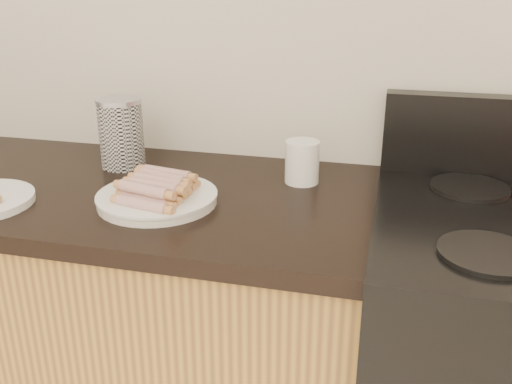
# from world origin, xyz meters

# --- Properties ---
(wall_back) EXTENTS (4.00, 0.04, 2.60)m
(wall_back) POSITION_xyz_m (0.00, 2.00, 1.30)
(wall_back) COLOR silver
(wall_back) RESTS_ON ground
(burner_near_left) EXTENTS (0.18, 0.18, 0.01)m
(burner_near_left) POSITION_xyz_m (0.61, 1.51, 0.92)
(burner_near_left) COLOR black
(burner_near_left) RESTS_ON stove
(burner_far_left) EXTENTS (0.18, 0.18, 0.01)m
(burner_far_left) POSITION_xyz_m (0.61, 1.84, 0.92)
(burner_far_left) COLOR black
(burner_far_left) RESTS_ON stove
(main_plate) EXTENTS (0.30, 0.30, 0.02)m
(main_plate) POSITION_xyz_m (-0.08, 1.61, 0.91)
(main_plate) COLOR white
(main_plate) RESTS_ON counter_slab
(hotdog_pile) EXTENTS (0.12, 0.22, 0.05)m
(hotdog_pile) POSITION_xyz_m (-0.08, 1.61, 0.94)
(hotdog_pile) COLOR #A12E27
(hotdog_pile) RESTS_ON main_plate
(canister) EXTENTS (0.12, 0.12, 0.18)m
(canister) POSITION_xyz_m (-0.27, 1.83, 0.99)
(canister) COLOR white
(canister) RESTS_ON counter_slab
(mug) EXTENTS (0.11, 0.11, 0.10)m
(mug) POSITION_xyz_m (0.21, 1.83, 0.95)
(mug) COLOR white
(mug) RESTS_ON counter_slab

